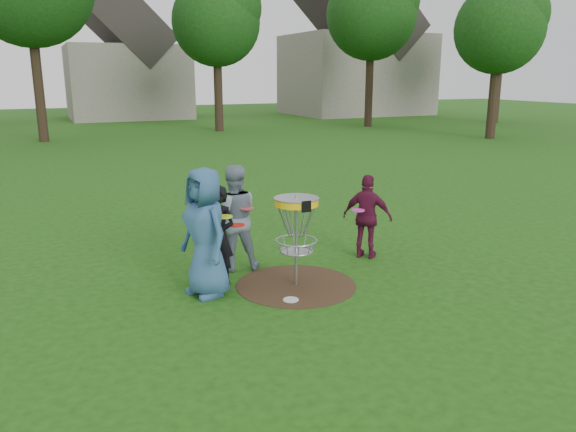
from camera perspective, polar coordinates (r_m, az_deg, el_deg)
name	(u,v)px	position (r m, az deg, el deg)	size (l,w,h in m)	color
ground	(296,285)	(8.46, 0.84, -7.04)	(100.00, 100.00, 0.00)	#19470F
dirt_patch	(296,285)	(8.46, 0.84, -7.01)	(1.80, 1.80, 0.01)	#47331E
player_blue	(205,232)	(7.92, -8.40, -1.66)	(0.90, 0.59, 1.84)	#2F5783
player_black	(219,236)	(8.37, -7.02, -2.00)	(0.54, 0.36, 1.49)	black
player_grey	(233,218)	(8.96, -5.56, -0.16)	(0.83, 0.64, 1.70)	gray
player_maroon	(367,217)	(9.59, 8.07, -0.08)	(0.84, 0.35, 1.44)	#5D1532
disc_on_grass	(291,300)	(7.91, 0.29, -8.53)	(0.22, 0.22, 0.02)	silver
disc_golf_basket	(296,219)	(8.15, 0.86, -0.34)	(0.66, 0.67, 1.38)	#9EA0A5
held_discs	(270,215)	(8.52, -1.88, 0.12)	(2.65, 0.91, 0.26)	#C1EC1A
tree_row	(113,2)	(28.25, -17.38, 20.00)	(51.20, 17.42, 9.90)	#38281C
house_row	(157,58)	(41.04, -13.21, 15.37)	(44.50, 10.65, 11.62)	gray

